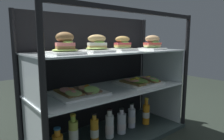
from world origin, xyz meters
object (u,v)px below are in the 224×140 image
object	(u,v)px
open_sandwich_tray_mid_left	(79,92)
juice_bottle_near_post	(94,131)
plated_roll_sandwich_far_left	(122,45)
juice_bottle_front_second	(74,134)
plated_roll_sandwich_near_left_corner	(152,44)
juice_bottle_back_right	(132,118)
plated_roll_sandwich_mid_left	(65,46)
open_sandwich_tray_far_right	(140,82)
juice_bottle_front_fourth	(121,123)
juice_bottle_front_left_end	(146,113)
juice_bottle_front_right_end	(110,126)
plated_roll_sandwich_center	(97,45)

from	to	relation	value
open_sandwich_tray_mid_left	juice_bottle_near_post	distance (m)	0.31
plated_roll_sandwich_far_left	juice_bottle_front_second	size ratio (longest dim) A/B	0.72
plated_roll_sandwich_far_left	open_sandwich_tray_mid_left	bearing A→B (deg)	-178.46
plated_roll_sandwich_near_left_corner	juice_bottle_back_right	size ratio (longest dim) A/B	0.84
plated_roll_sandwich_mid_left	open_sandwich_tray_mid_left	size ratio (longest dim) A/B	0.55
open_sandwich_tray_far_right	juice_bottle_front_fourth	distance (m)	0.37
plated_roll_sandwich_mid_left	juice_bottle_front_second	world-z (taller)	plated_roll_sandwich_mid_left
plated_roll_sandwich_far_left	juice_bottle_back_right	distance (m)	0.61
open_sandwich_tray_mid_left	open_sandwich_tray_far_right	distance (m)	0.55
plated_roll_sandwich_near_left_corner	juice_bottle_front_second	distance (m)	0.95
juice_bottle_front_left_end	plated_roll_sandwich_near_left_corner	bearing A→B (deg)	2.83
juice_bottle_near_post	juice_bottle_front_left_end	world-z (taller)	juice_bottle_front_left_end
open_sandwich_tray_mid_left	juice_bottle_front_right_end	bearing A→B (deg)	-12.97
plated_roll_sandwich_center	juice_bottle_front_left_end	size ratio (longest dim) A/B	0.83
juice_bottle_front_fourth	juice_bottle_front_left_end	xyz separation A→B (m)	(0.28, -0.01, 0.01)
plated_roll_sandwich_center	open_sandwich_tray_far_right	size ratio (longest dim) A/B	0.57
plated_roll_sandwich_near_left_corner	juice_bottle_front_right_end	world-z (taller)	plated_roll_sandwich_near_left_corner
juice_bottle_near_post	juice_bottle_back_right	xyz separation A→B (m)	(0.39, 0.02, -0.01)
juice_bottle_front_left_end	open_sandwich_tray_far_right	bearing A→B (deg)	168.79
plated_roll_sandwich_far_left	open_sandwich_tray_mid_left	distance (m)	0.51
juice_bottle_front_second	juice_bottle_back_right	bearing A→B (deg)	0.32
plated_roll_sandwich_near_left_corner	open_sandwich_tray_mid_left	world-z (taller)	plated_roll_sandwich_near_left_corner
plated_roll_sandwich_mid_left	juice_bottle_back_right	xyz separation A→B (m)	(0.61, 0.05, -0.61)
plated_roll_sandwich_near_left_corner	open_sandwich_tray_mid_left	distance (m)	0.75
juice_bottle_front_right_end	plated_roll_sandwich_far_left	bearing A→B (deg)	19.06
open_sandwich_tray_far_right	juice_bottle_front_second	world-z (taller)	open_sandwich_tray_far_right
plated_roll_sandwich_far_left	juice_bottle_front_left_end	bearing A→B (deg)	-17.57
juice_bottle_front_second	juice_bottle_near_post	world-z (taller)	juice_bottle_front_second
plated_roll_sandwich_far_left	juice_bottle_front_second	xyz separation A→B (m)	(-0.47, -0.04, -0.58)
juice_bottle_front_second	juice_bottle_front_left_end	size ratio (longest dim) A/B	1.06
juice_bottle_front_second	juice_bottle_back_right	distance (m)	0.55
open_sandwich_tray_mid_left	juice_bottle_front_second	world-z (taller)	open_sandwich_tray_mid_left
open_sandwich_tray_mid_left	juice_bottle_near_post	world-z (taller)	open_sandwich_tray_mid_left
plated_roll_sandwich_center	open_sandwich_tray_far_right	distance (m)	0.50
juice_bottle_front_right_end	juice_bottle_back_right	world-z (taller)	juice_bottle_front_right_end
juice_bottle_front_fourth	juice_bottle_back_right	size ratio (longest dim) A/B	0.98
open_sandwich_tray_mid_left	juice_bottle_front_second	distance (m)	0.29
plated_roll_sandwich_center	juice_bottle_near_post	bearing A→B (deg)	-144.05
open_sandwich_tray_far_right	plated_roll_sandwich_mid_left	bearing A→B (deg)	-176.89
plated_roll_sandwich_center	juice_bottle_near_post	distance (m)	0.61
plated_roll_sandwich_near_left_corner	open_sandwich_tray_far_right	size ratio (longest dim) A/B	0.52
juice_bottle_front_second	juice_bottle_near_post	bearing A→B (deg)	-7.54
juice_bottle_back_right	juice_bottle_front_left_end	world-z (taller)	juice_bottle_front_left_end
juice_bottle_front_fourth	open_sandwich_tray_far_right	bearing A→B (deg)	2.67
plated_roll_sandwich_mid_left	juice_bottle_front_right_end	xyz separation A→B (m)	(0.35, 0.03, -0.61)
open_sandwich_tray_far_right	juice_bottle_front_second	distance (m)	0.68
plated_roll_sandwich_center	plated_roll_sandwich_near_left_corner	world-z (taller)	plated_roll_sandwich_near_left_corner
plated_roll_sandwich_mid_left	plated_roll_sandwich_near_left_corner	world-z (taller)	plated_roll_sandwich_mid_left
plated_roll_sandwich_far_left	juice_bottle_front_left_end	world-z (taller)	plated_roll_sandwich_far_left
plated_roll_sandwich_far_left	juice_bottle_back_right	bearing A→B (deg)	-26.50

